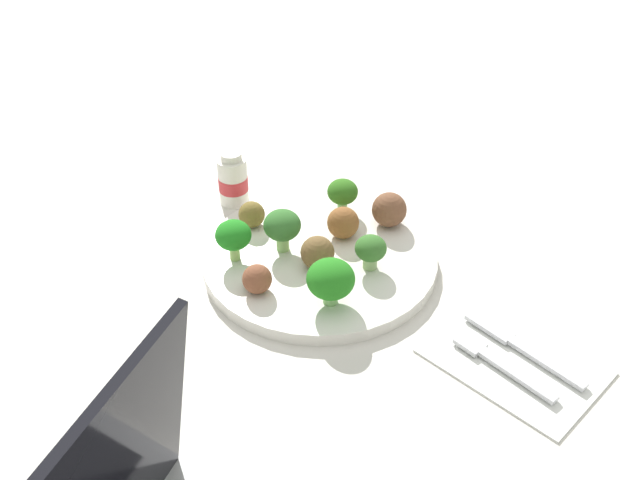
# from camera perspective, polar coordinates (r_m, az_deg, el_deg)

# --- Properties ---
(ground_plane) EXTENTS (4.00, 4.00, 0.00)m
(ground_plane) POSITION_cam_1_polar(r_m,az_deg,el_deg) (0.90, -0.00, -1.82)
(ground_plane) COLOR silver
(plate) EXTENTS (0.28, 0.28, 0.02)m
(plate) POSITION_cam_1_polar(r_m,az_deg,el_deg) (0.90, -0.00, -1.43)
(plate) COLOR white
(plate) RESTS_ON ground_plane
(broccoli_floret_near_rim) EXTENTS (0.04, 0.04, 0.05)m
(broccoli_floret_near_rim) POSITION_cam_1_polar(r_m,az_deg,el_deg) (0.88, -2.90, 1.06)
(broccoli_floret_near_rim) COLOR #97CB73
(broccoli_floret_near_rim) RESTS_ON plate
(broccoli_floret_back_left) EXTENTS (0.04, 0.04, 0.05)m
(broccoli_floret_back_left) POSITION_cam_1_polar(r_m,az_deg,el_deg) (0.95, 1.74, 3.64)
(broccoli_floret_back_left) COLOR #90C06F
(broccoli_floret_back_left) RESTS_ON plate
(broccoli_floret_mid_right) EXTENTS (0.04, 0.04, 0.04)m
(broccoli_floret_mid_right) POSITION_cam_1_polar(r_m,az_deg,el_deg) (0.86, 3.88, -0.73)
(broccoli_floret_mid_right) COLOR #9ABE79
(broccoli_floret_mid_right) RESTS_ON plate
(broccoli_floret_front_left) EXTENTS (0.04, 0.04, 0.05)m
(broccoli_floret_front_left) POSITION_cam_1_polar(r_m,az_deg,el_deg) (0.87, -6.63, 0.32)
(broccoli_floret_front_left) COLOR #A6D06F
(broccoli_floret_front_left) RESTS_ON plate
(broccoli_floret_mid_left) EXTENTS (0.05, 0.05, 0.05)m
(broccoli_floret_mid_left) POSITION_cam_1_polar(r_m,az_deg,el_deg) (0.80, 0.82, -3.02)
(broccoli_floret_mid_left) COLOR #8FCC75
(broccoli_floret_mid_left) RESTS_ON plate
(meatball_far_rim) EXTENTS (0.03, 0.03, 0.03)m
(meatball_far_rim) POSITION_cam_1_polar(r_m,az_deg,el_deg) (0.83, -4.72, -3.05)
(meatball_far_rim) COLOR brown
(meatball_far_rim) RESTS_ON plate
(meatball_center) EXTENTS (0.04, 0.04, 0.04)m
(meatball_center) POSITION_cam_1_polar(r_m,az_deg,el_deg) (0.91, 1.77, 1.33)
(meatball_center) COLOR brown
(meatball_center) RESTS_ON plate
(meatball_near_rim) EXTENTS (0.03, 0.03, 0.03)m
(meatball_near_rim) POSITION_cam_1_polar(r_m,az_deg,el_deg) (0.93, -5.23, 1.95)
(meatball_near_rim) COLOR brown
(meatball_near_rim) RESTS_ON plate
(meatball_mid_left) EXTENTS (0.04, 0.04, 0.04)m
(meatball_mid_left) POSITION_cam_1_polar(r_m,az_deg,el_deg) (0.93, 5.30, 2.32)
(meatball_mid_left) COLOR brown
(meatball_mid_left) RESTS_ON plate
(meatball_front_right) EXTENTS (0.04, 0.04, 0.04)m
(meatball_front_right) POSITION_cam_1_polar(r_m,az_deg,el_deg) (0.86, -0.19, -0.97)
(meatball_front_right) COLOR brown
(meatball_front_right) RESTS_ON plate
(napkin) EXTENTS (0.17, 0.13, 0.01)m
(napkin) POSITION_cam_1_polar(r_m,az_deg,el_deg) (0.81, 14.60, -8.91)
(napkin) COLOR white
(napkin) RESTS_ON ground_plane
(fork) EXTENTS (0.12, 0.02, 0.01)m
(fork) POSITION_cam_1_polar(r_m,az_deg,el_deg) (0.79, 13.50, -9.08)
(fork) COLOR silver
(fork) RESTS_ON napkin
(knife) EXTENTS (0.15, 0.02, 0.01)m
(knife) POSITION_cam_1_polar(r_m,az_deg,el_deg) (0.82, 14.92, -7.73)
(knife) COLOR silver
(knife) RESTS_ON napkin
(yogurt_bottle) EXTENTS (0.04, 0.04, 0.08)m
(yogurt_bottle) POSITION_cam_1_polar(r_m,az_deg,el_deg) (1.00, -6.65, 4.56)
(yogurt_bottle) COLOR white
(yogurt_bottle) RESTS_ON ground_plane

